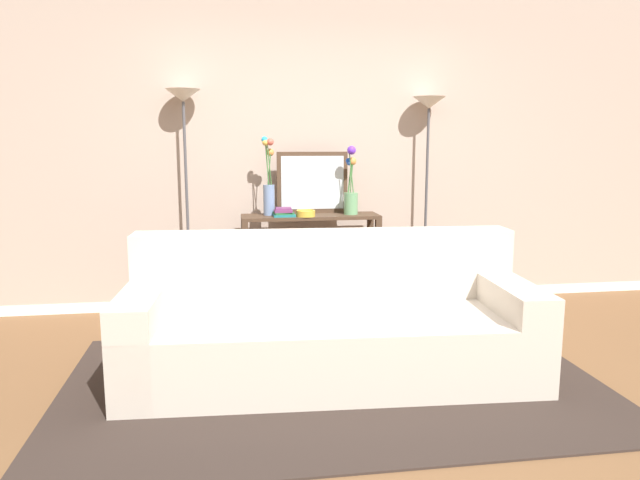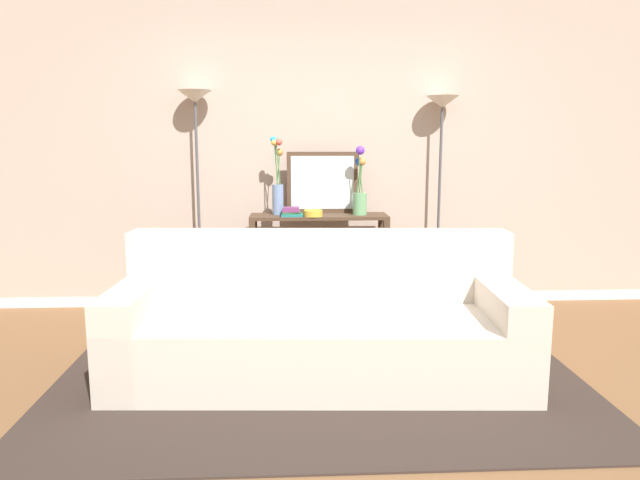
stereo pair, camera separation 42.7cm
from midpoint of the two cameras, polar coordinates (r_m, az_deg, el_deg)
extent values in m
cube|color=brown|center=(3.56, 0.92, -15.09)|extent=(16.00, 16.00, 0.02)
cube|color=white|center=(5.51, -2.77, -5.47)|extent=(12.00, 0.15, 0.09)
cube|color=#B29E8E|center=(5.32, -2.89, 9.28)|extent=(12.00, 0.14, 2.72)
cube|color=#332823|center=(3.74, -2.07, -13.59)|extent=(3.24, 2.02, 0.01)
cube|color=beige|center=(3.75, -2.27, -10.13)|extent=(2.55, 1.10, 0.42)
cube|color=beige|center=(3.97, -2.62, -2.42)|extent=(2.51, 0.39, 0.46)
cube|color=beige|center=(3.83, -19.60, -8.86)|extent=(0.29, 0.98, 0.60)
cube|color=beige|center=(3.95, 14.47, -8.04)|extent=(0.29, 0.98, 0.60)
cube|color=#473323|center=(4.99, -3.38, 2.24)|extent=(1.15, 0.34, 0.03)
cube|color=#473323|center=(5.12, -3.30, -5.47)|extent=(1.06, 0.29, 0.01)
cube|color=#473323|center=(4.90, -9.60, -3.08)|extent=(0.05, 0.05, 0.83)
cube|color=#473323|center=(5.00, 3.13, -2.69)|extent=(0.05, 0.05, 0.83)
cube|color=#473323|center=(5.18, -9.56, -2.39)|extent=(0.05, 0.05, 0.83)
cube|color=#473323|center=(5.28, 2.49, -2.04)|extent=(0.05, 0.05, 0.83)
cylinder|color=#4C4C51|center=(5.29, -14.54, -6.80)|extent=(0.26, 0.26, 0.02)
cylinder|color=#4C4C51|center=(5.11, -14.95, 2.80)|extent=(0.02, 0.02, 1.76)
cone|color=silver|center=(5.09, -15.42, 13.22)|extent=(0.28, 0.28, 0.10)
cylinder|color=#4C4C51|center=(5.47, 7.65, -6.02)|extent=(0.26, 0.26, 0.02)
cylinder|color=#4C4C51|center=(5.30, 7.86, 3.07)|extent=(0.02, 0.02, 1.72)
cone|color=silver|center=(5.28, 8.09, 12.91)|extent=(0.28, 0.28, 0.10)
cube|color=#473323|center=(5.10, -3.14, 5.51)|extent=(0.61, 0.02, 0.52)
cube|color=silver|center=(5.09, -3.13, 5.50)|extent=(0.54, 0.01, 0.45)
cylinder|color=#6B84AD|center=(4.99, -7.36, 3.81)|extent=(0.09, 0.09, 0.25)
cylinder|color=#3D7538|center=(4.96, -7.37, 7.28)|extent=(0.04, 0.02, 0.35)
sphere|color=#D75947|center=(4.93, -7.30, 9.31)|extent=(0.06, 0.06, 0.06)
cylinder|color=#3D7538|center=(4.96, -7.59, 7.38)|extent=(0.03, 0.05, 0.37)
sphere|color=#24A5DD|center=(4.95, -7.84, 9.51)|extent=(0.05, 0.05, 0.05)
cylinder|color=#3D7538|center=(4.96, -7.55, 7.24)|extent=(0.02, 0.02, 0.35)
sphere|color=#E4B94B|center=(4.94, -7.76, 9.24)|extent=(0.05, 0.05, 0.05)
cylinder|color=#3D7538|center=(4.98, -7.35, 6.80)|extent=(0.03, 0.02, 0.27)
sphere|color=#D28640|center=(5.00, -7.27, 8.33)|extent=(0.06, 0.06, 0.06)
cylinder|color=#669E6B|center=(5.01, 0.54, 3.50)|extent=(0.12, 0.12, 0.18)
cylinder|color=#3D7538|center=(5.00, 0.42, 6.08)|extent=(0.04, 0.02, 0.27)
sphere|color=blue|center=(5.01, 0.29, 7.60)|extent=(0.04, 0.04, 0.04)
cylinder|color=#3D7538|center=(5.01, 0.60, 6.05)|extent=(0.03, 0.02, 0.26)
sphere|color=#DC8C43|center=(5.02, 0.67, 7.54)|extent=(0.07, 0.07, 0.07)
cylinder|color=#3D7538|center=(4.97, 0.54, 6.56)|extent=(0.05, 0.01, 0.35)
sphere|color=#6731DA|center=(4.94, 0.55, 8.59)|extent=(0.07, 0.07, 0.07)
cylinder|color=#3D7538|center=(5.01, 0.48, 6.01)|extent=(0.04, 0.01, 0.25)
sphere|color=blue|center=(5.02, 0.42, 7.47)|extent=(0.06, 0.06, 0.06)
cylinder|color=gold|center=(4.88, -3.90, 2.50)|extent=(0.16, 0.16, 0.04)
torus|color=gold|center=(4.88, -3.90, 2.80)|extent=(0.16, 0.16, 0.01)
cube|color=#1E7075|center=(4.90, -5.95, 2.35)|extent=(0.18, 0.15, 0.02)
cube|color=#236033|center=(4.89, -6.02, 2.57)|extent=(0.17, 0.15, 0.02)
cube|color=#6B3360|center=(4.89, -6.07, 2.76)|extent=(0.15, 0.13, 0.02)
cube|color=#6B3360|center=(4.89, -6.02, 2.99)|extent=(0.13, 0.13, 0.02)
cube|color=navy|center=(5.13, -8.33, -6.60)|extent=(0.04, 0.15, 0.11)
cube|color=#BC3328|center=(5.12, -7.78, -6.50)|extent=(0.05, 0.16, 0.13)
cube|color=#B77F33|center=(5.13, -7.20, -6.53)|extent=(0.05, 0.14, 0.12)
cube|color=maroon|center=(5.13, -6.58, -6.63)|extent=(0.06, 0.18, 0.10)
cube|color=#2D2D33|center=(5.13, -6.02, -6.54)|extent=(0.04, 0.15, 0.11)
cube|color=tan|center=(5.13, -5.55, -6.53)|extent=(0.04, 0.17, 0.11)
camera|label=1|loc=(0.21, -92.84, -0.48)|focal=33.42mm
camera|label=2|loc=(0.21, 87.16, 0.48)|focal=33.42mm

